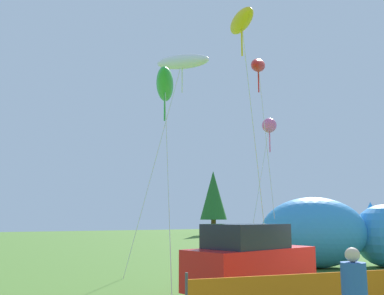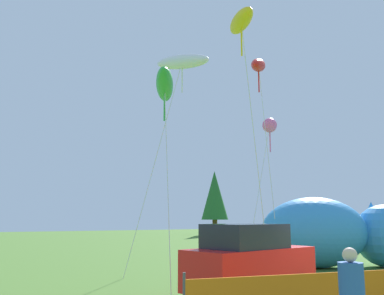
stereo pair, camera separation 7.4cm
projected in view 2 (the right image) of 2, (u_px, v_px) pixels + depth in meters
The scene contains 8 objects.
parked_car at pixel (249, 262), 11.72m from camera, with size 4.09×2.51×2.02m.
inflatable_cat at pixel (335, 235), 18.92m from camera, with size 7.21×4.94×3.08m.
kite_red_lizard at pixel (258, 66), 19.87m from camera, with size 2.26×2.34×9.87m.
kite_white_ghost at pixel (182, 62), 17.59m from camera, with size 3.07×2.74×9.04m.
kite_pink_octopus at pixel (270, 126), 20.46m from camera, with size 2.60×1.38×6.90m.
kite_yellow_hero at pixel (241, 22), 15.24m from camera, with size 2.58×2.41×9.46m.
kite_green_fish at pixel (165, 86), 15.24m from camera, with size 1.83×3.66×7.31m.
horizon_tree_mid at pixel (215, 195), 52.60m from camera, with size 3.28×3.28×7.83m.
Camera 2 is at (-8.99, -9.23, 2.22)m, focal length 40.00 mm.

